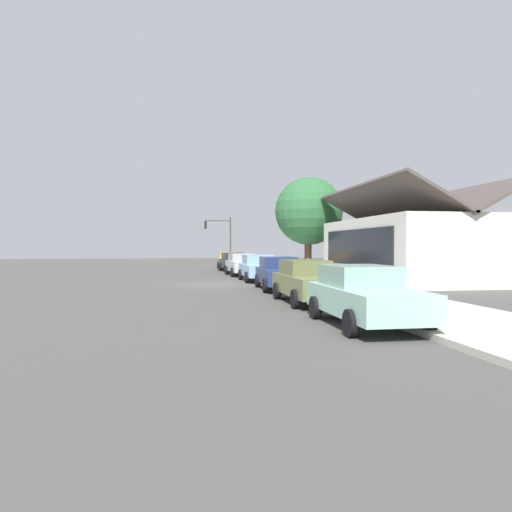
% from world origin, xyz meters
% --- Properties ---
extents(ground_plane, '(120.00, 120.00, 0.00)m').
position_xyz_m(ground_plane, '(0.00, 0.00, 0.00)').
color(ground_plane, '#4C4947').
extents(sidewalk_curb, '(60.00, 4.20, 0.16)m').
position_xyz_m(sidewalk_curb, '(0.00, 5.60, 0.08)').
color(sidewalk_curb, beige).
rests_on(sidewalk_curb, ground).
extents(car_mustard, '(4.90, 2.21, 1.59)m').
position_xyz_m(car_mustard, '(-18.50, 2.80, 0.82)').
color(car_mustard, gold).
rests_on(car_mustard, ground).
extents(car_charcoal, '(4.80, 2.24, 1.59)m').
position_xyz_m(car_charcoal, '(-13.27, 2.68, 0.82)').
color(car_charcoal, '#2D3035').
rests_on(car_charcoal, ground).
extents(car_silver, '(4.69, 2.18, 1.59)m').
position_xyz_m(car_silver, '(-7.73, 2.64, 0.82)').
color(car_silver, silver).
rests_on(car_silver, ground).
extents(car_skyblue, '(4.46, 2.09, 1.59)m').
position_xyz_m(car_skyblue, '(-2.08, 2.86, 0.82)').
color(car_skyblue, '#8CB7E0').
rests_on(car_skyblue, ground).
extents(car_navy, '(4.98, 2.21, 1.59)m').
position_xyz_m(car_navy, '(3.70, 2.88, 0.82)').
color(car_navy, navy).
rests_on(car_navy, ground).
extents(car_olive, '(4.87, 1.94, 1.59)m').
position_xyz_m(car_olive, '(9.27, 2.72, 0.82)').
color(car_olive, olive).
rests_on(car_olive, ground).
extents(car_seafoam, '(4.66, 2.10, 1.59)m').
position_xyz_m(car_seafoam, '(14.52, 2.81, 0.82)').
color(car_seafoam, '#9ED1BC').
rests_on(car_seafoam, ground).
extents(storefront_building, '(13.17, 7.28, 5.75)m').
position_xyz_m(storefront_building, '(-0.62, 11.98, 2.02)').
color(storefront_building, silver).
rests_on(storefront_building, ground).
extents(shade_tree, '(5.31, 5.31, 7.53)m').
position_xyz_m(shade_tree, '(-9.86, 8.22, 4.86)').
color(shade_tree, brown).
rests_on(shade_tree, ground).
extents(traffic_light_main, '(0.37, 2.79, 5.20)m').
position_xyz_m(traffic_light_main, '(-23.61, 2.54, 3.49)').
color(traffic_light_main, '#383833').
rests_on(traffic_light_main, ground).
extents(utility_pole_wooden, '(1.80, 0.24, 7.50)m').
position_xyz_m(utility_pole_wooden, '(-10.62, 8.20, 3.93)').
color(utility_pole_wooden, brown).
rests_on(utility_pole_wooden, ground).
extents(fire_hydrant_red, '(0.22, 0.22, 0.71)m').
position_xyz_m(fire_hydrant_red, '(-16.62, 4.20, 0.50)').
color(fire_hydrant_red, red).
rests_on(fire_hydrant_red, sidewalk_curb).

